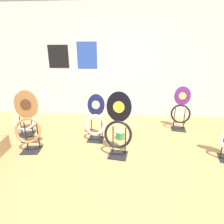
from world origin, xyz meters
TOP-DOWN VIEW (x-y plane):
  - ground_plane at (0.00, 0.00)m, footprint 14.00×14.00m
  - wall_back at (-0.00, 2.39)m, footprint 8.00×0.07m
  - toilet_seat_display_woodgrain at (-1.39, 0.50)m, footprint 0.42×0.31m
  - toilet_seat_display_purple_note at (1.25, 1.51)m, footprint 0.40×0.33m
  - toilet_seat_display_jazz_black at (0.02, 0.43)m, footprint 0.43×0.32m
  - toilet_seat_display_navy_moon at (-0.40, 0.95)m, footprint 0.39×0.31m
  - toilet_seat_display_teal_sax at (-1.79, 1.09)m, footprint 0.43×0.40m
  - paint_can at (0.04, 1.00)m, footprint 0.16×0.16m

SIDE VIEW (x-z plane):
  - ground_plane at x=0.00m, z-range 0.00..0.00m
  - paint_can at x=0.04m, z-range 0.00..0.15m
  - toilet_seat_display_teal_sax at x=-1.79m, z-range -0.03..0.79m
  - toilet_seat_display_navy_moon at x=-0.40m, z-range -0.03..0.80m
  - toilet_seat_display_purple_note at x=1.25m, z-range -0.03..0.87m
  - toilet_seat_display_woodgrain at x=-1.39m, z-range -0.04..0.95m
  - toilet_seat_display_jazz_black at x=0.02m, z-range -0.03..0.97m
  - wall_back at x=0.00m, z-range 0.00..2.60m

